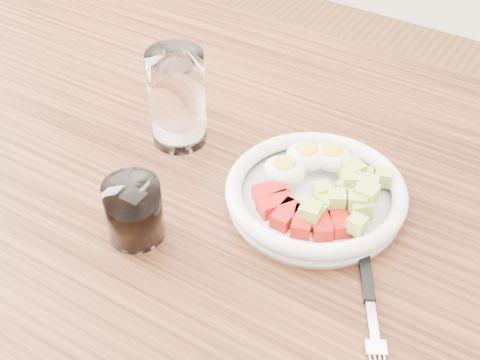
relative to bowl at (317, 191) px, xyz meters
name	(u,v)px	position (x,y,z in m)	size (l,w,h in m)	color
dining_table	(242,258)	(-0.08, -0.05, -0.12)	(1.50, 0.90, 0.77)	brown
bowl	(317,191)	(0.00, 0.00, 0.00)	(0.23, 0.23, 0.06)	white
fork	(368,287)	(0.11, -0.09, -0.02)	(0.11, 0.18, 0.01)	black
water_glass	(177,98)	(-0.22, 0.02, 0.05)	(0.08, 0.08, 0.14)	white
coffee_glass	(134,211)	(-0.16, -0.16, 0.02)	(0.07, 0.07, 0.08)	white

